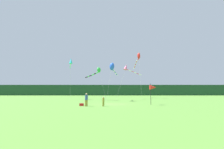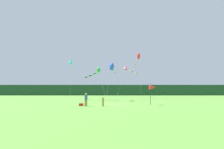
{
  "view_description": "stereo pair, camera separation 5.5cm",
  "coord_description": "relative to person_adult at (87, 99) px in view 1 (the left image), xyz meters",
  "views": [
    {
      "loc": [
        0.06,
        -24.23,
        1.99
      ],
      "look_at": [
        0.0,
        6.0,
        5.04
      ],
      "focal_mm": 25.73,
      "sensor_mm": 36.0,
      "label": 1
    },
    {
      "loc": [
        0.12,
        -24.23,
        1.99
      ],
      "look_at": [
        0.0,
        6.0,
        5.04
      ],
      "focal_mm": 25.73,
      "sensor_mm": 36.0,
      "label": 2
    }
  ],
  "objects": [
    {
      "name": "cooler_box",
      "position": [
        -0.7,
        0.51,
        -0.77
      ],
      "size": [
        0.52,
        0.44,
        0.33
      ],
      "primitive_type": "cube",
      "color": "red",
      "rests_on": "ground"
    },
    {
      "name": "banner_flag_pole",
      "position": [
        9.11,
        1.93,
        1.5
      ],
      "size": [
        0.9,
        0.7,
        2.99
      ],
      "color": "black",
      "rests_on": "ground"
    },
    {
      "name": "kite_cyan",
      "position": [
        -6.38,
        16.21,
        7.81
      ],
      "size": [
        1.6,
        4.95,
        9.62
      ],
      "color": "#B2B2B2",
      "rests_on": "ground"
    },
    {
      "name": "distant_treeline",
      "position": [
        3.24,
        48.36,
        1.28
      ],
      "size": [
        108.0,
        3.59,
        4.42
      ],
      "primitive_type": "cube",
      "color": "#1E4228",
      "rests_on": "ground"
    },
    {
      "name": "kite_red",
      "position": [
        10.28,
        21.15,
        9.88
      ],
      "size": [
        0.9,
        10.5,
        12.05
      ],
      "color": "#B2B2B2",
      "rests_on": "ground"
    },
    {
      "name": "kite_blue",
      "position": [
        3.36,
        10.21,
        5.66
      ],
      "size": [
        2.37,
        5.17,
        7.54
      ],
      "color": "#B2B2B2",
      "rests_on": "ground"
    },
    {
      "name": "person_adult",
      "position": [
        0.0,
        0.0,
        0.0
      ],
      "size": [
        0.37,
        0.37,
        1.66
      ],
      "color": "olive",
      "rests_on": "ground"
    },
    {
      "name": "ground_plane",
      "position": [
        3.24,
        3.36,
        -0.93
      ],
      "size": [
        120.0,
        120.0,
        0.0
      ],
      "primitive_type": "plane",
      "color": "#5B9338"
    },
    {
      "name": "kite_rainbow",
      "position": [
        7.01,
        17.94,
        6.58
      ],
      "size": [
        6.64,
        4.23,
        8.46
      ],
      "color": "#B2B2B2",
      "rests_on": "ground"
    },
    {
      "name": "person_child",
      "position": [
        2.2,
        -0.12,
        -0.24
      ],
      "size": [
        0.27,
        0.27,
        1.22
      ],
      "color": "olive",
      "rests_on": "ground"
    },
    {
      "name": "kite_green",
      "position": [
        0.18,
        12.51,
        5.12
      ],
      "size": [
        4.99,
        4.96,
        6.9
      ],
      "color": "#B2B2B2",
      "rests_on": "ground"
    }
  ]
}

